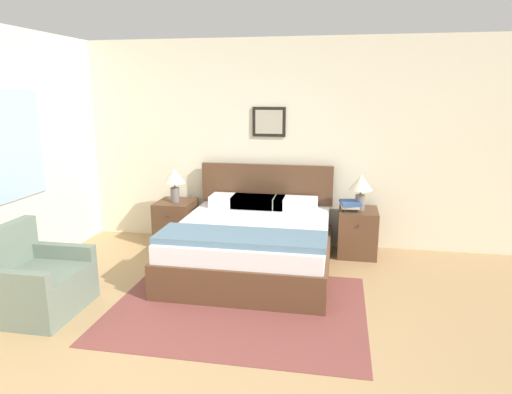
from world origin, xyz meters
The scene contains 12 objects.
wall_back centered at (0.00, 3.25, 1.30)m, with size 7.49×0.09×2.60m.
wall_left centered at (-2.57, 1.60, 1.30)m, with size 0.08×5.62×2.60m.
area_rug_main centered at (-0.10, 1.25, 0.00)m, with size 2.31×1.79×0.01m.
bed centered at (-0.15, 2.23, 0.31)m, with size 1.69×1.93×1.05m.
armchair centered at (-1.90, 0.87, 0.27)m, with size 0.73×0.79×0.79m.
nightstand_near_window centered at (-1.31, 2.91, 0.28)m, with size 0.46×0.54×0.57m.
nightstand_by_door centered at (1.01, 2.91, 0.28)m, with size 0.46×0.54×0.57m.
table_lamp_near_window centered at (-1.30, 2.88, 0.87)m, with size 0.28×0.28×0.43m.
table_lamp_by_door centered at (1.02, 2.88, 0.87)m, with size 0.28×0.28×0.43m.
book_thick_bottom centered at (0.91, 2.86, 0.59)m, with size 0.18×0.23×0.04m.
book_hardcover_middle centered at (0.91, 2.86, 0.62)m, with size 0.22×0.27×0.03m.
book_novel_upper centered at (0.91, 2.86, 0.66)m, with size 0.26×0.31×0.04m.
Camera 1 is at (0.76, -2.53, 1.96)m, focal length 32.00 mm.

